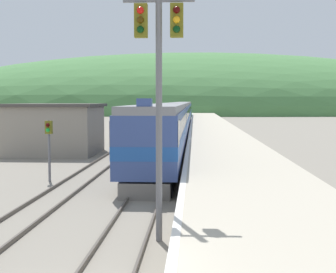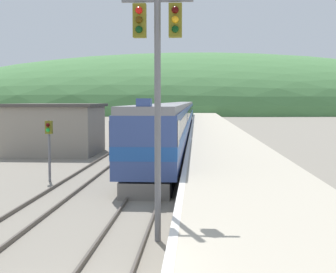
# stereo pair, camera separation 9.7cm
# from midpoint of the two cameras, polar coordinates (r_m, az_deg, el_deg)

# --- Properties ---
(track_main) EXTENTS (1.52, 180.00, 0.16)m
(track_main) POSITION_cam_midpoint_polar(r_m,az_deg,el_deg) (79.41, 1.58, 1.24)
(track_main) COLOR #4C443D
(track_main) RESTS_ON ground
(track_siding) EXTENTS (1.52, 180.00, 0.16)m
(track_siding) POSITION_cam_midpoint_polar(r_m,az_deg,el_deg) (79.64, -1.40, 1.25)
(track_siding) COLOR #4C443D
(track_siding) RESTS_ON ground
(platform) EXTENTS (5.96, 140.00, 1.10)m
(platform) POSITION_cam_midpoint_polar(r_m,az_deg,el_deg) (59.43, 5.49, 0.61)
(platform) COLOR #B2A893
(platform) RESTS_ON ground
(distant_hills) EXTENTS (225.91, 101.66, 44.17)m
(distant_hills) POSITION_cam_midpoint_polar(r_m,az_deg,el_deg) (178.93, 2.50, 2.96)
(distant_hills) COLOR #477A42
(distant_hills) RESTS_ON ground
(station_shed) EXTENTS (7.51, 7.14, 4.20)m
(station_shed) POSITION_cam_midpoint_polar(r_m,az_deg,el_deg) (40.16, -13.68, 0.94)
(station_shed) COLOR gray
(station_shed) RESTS_ON ground
(express_train_lead_car) EXTENTS (3.04, 21.65, 4.54)m
(express_train_lead_car) POSITION_cam_midpoint_polar(r_m,az_deg,el_deg) (31.07, -0.97, 0.41)
(express_train_lead_car) COLOR black
(express_train_lead_car) RESTS_ON ground
(carriage_second) EXTENTS (3.03, 22.89, 4.18)m
(carriage_second) POSITION_cam_midpoint_polar(r_m,az_deg,el_deg) (54.39, 0.83, 2.11)
(carriage_second) COLOR black
(carriage_second) RESTS_ON ground
(carriage_third) EXTENTS (3.03, 22.89, 4.18)m
(carriage_third) POSITION_cam_midpoint_polar(r_m,az_deg,el_deg) (78.13, 1.56, 2.80)
(carriage_third) COLOR black
(carriage_third) RESTS_ON ground
(carriage_fourth) EXTENTS (3.03, 22.89, 4.18)m
(carriage_fourth) POSITION_cam_midpoint_polar(r_m,az_deg,el_deg) (101.88, 1.95, 3.17)
(carriage_fourth) COLOR black
(carriage_fourth) RESTS_ON ground
(siding_train) EXTENTS (2.90, 32.62, 3.89)m
(siding_train) POSITION_cam_midpoint_polar(r_m,az_deg,el_deg) (66.18, -2.34, 2.28)
(siding_train) COLOR black
(siding_train) RESTS_ON ground
(signal_mast_main) EXTENTS (2.20, 0.42, 8.40)m
(signal_mast_main) POSITION_cam_midpoint_polar(r_m,az_deg,el_deg) (14.58, -1.32, 8.63)
(signal_mast_main) COLOR slate
(signal_mast_main) RESTS_ON ground
(signal_post_siding) EXTENTS (0.36, 0.42, 3.39)m
(signal_post_siding) POSITION_cam_midpoint_polar(r_m,az_deg,el_deg) (26.43, -14.43, -0.08)
(signal_post_siding) COLOR slate
(signal_post_siding) RESTS_ON ground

